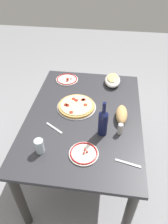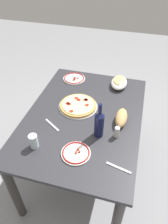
{
  "view_description": "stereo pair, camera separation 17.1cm",
  "coord_description": "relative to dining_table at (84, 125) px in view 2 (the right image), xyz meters",
  "views": [
    {
      "loc": [
        -1.28,
        -0.18,
        1.92
      ],
      "look_at": [
        0.0,
        0.0,
        0.78
      ],
      "focal_mm": 33.94,
      "sensor_mm": 36.0,
      "label": 1
    },
    {
      "loc": [
        -1.24,
        -0.34,
        1.92
      ],
      "look_at": [
        0.0,
        0.0,
        0.78
      ],
      "focal_mm": 33.94,
      "sensor_mm": 36.0,
      "label": 2
    }
  ],
  "objects": [
    {
      "name": "water_glass",
      "position": [
        -0.41,
        0.25,
        0.18
      ],
      "size": [
        0.06,
        0.06,
        0.11
      ],
      "primitive_type": "cylinder",
      "color": "silver",
      "rests_on": "dining_table"
    },
    {
      "name": "pepperoni_pizza",
      "position": [
        0.09,
        0.08,
        0.14
      ],
      "size": [
        0.33,
        0.33,
        0.03
      ],
      "color": "#B7B7BC",
      "rests_on": "dining_table"
    },
    {
      "name": "fork_left",
      "position": [
        -0.43,
        -0.35,
        0.12
      ],
      "size": [
        0.05,
        0.17,
        0.0
      ],
      "primitive_type": "cube",
      "rotation": [
        0.0,
        0.0,
        4.49
      ],
      "color": "#B7B7BC",
      "rests_on": "dining_table"
    },
    {
      "name": "wine_bottle",
      "position": [
        -0.18,
        -0.16,
        0.24
      ],
      "size": [
        0.07,
        0.07,
        0.29
      ],
      "color": "#141942",
      "rests_on": "dining_table"
    },
    {
      "name": "side_plate_near",
      "position": [
        0.49,
        0.24,
        0.13
      ],
      "size": [
        0.22,
        0.22,
        0.02
      ],
      "color": "white",
      "rests_on": "dining_table"
    },
    {
      "name": "ground_plane",
      "position": [
        0.0,
        0.0,
        -0.63
      ],
      "size": [
        8.0,
        8.0,
        0.0
      ],
      "primitive_type": "plane",
      "color": "gray",
      "rests_on": "ground"
    },
    {
      "name": "fork_right",
      "position": [
        -0.18,
        0.21,
        0.12
      ],
      "size": [
        0.11,
        0.15,
        0.0
      ],
      "primitive_type": "cube",
      "rotation": [
        0.0,
        0.0,
        4.14
      ],
      "color": "#B7B7BC",
      "rests_on": "dining_table"
    },
    {
      "name": "bread_loaf",
      "position": [
        -0.0,
        -0.3,
        0.16
      ],
      "size": [
        0.21,
        0.09,
        0.08
      ],
      "primitive_type": "ellipsoid",
      "color": "tan",
      "rests_on": "dining_table"
    },
    {
      "name": "side_plate_far",
      "position": [
        -0.4,
        -0.05,
        0.13
      ],
      "size": [
        0.2,
        0.2,
        0.02
      ],
      "color": "white",
      "rests_on": "dining_table"
    },
    {
      "name": "dining_table",
      "position": [
        0.0,
        0.0,
        0.0
      ],
      "size": [
        1.31,
        0.92,
        0.75
      ],
      "color": "#2D2D33",
      "rests_on": "ground"
    },
    {
      "name": "baked_pasta_dish",
      "position": [
        0.5,
        -0.21,
        0.16
      ],
      "size": [
        0.24,
        0.15,
        0.08
      ],
      "color": "white",
      "rests_on": "dining_table"
    },
    {
      "name": "spice_shaker",
      "position": [
        -0.16,
        -0.29,
        0.16
      ],
      "size": [
        0.04,
        0.04,
        0.09
      ],
      "color": "silver",
      "rests_on": "dining_table"
    }
  ]
}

